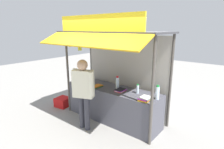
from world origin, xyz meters
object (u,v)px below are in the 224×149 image
Objects in this scene: banana_bunch_inner_right at (80,47)px; banana_bunch_inner_left at (70,44)px; water_bottle_front_right at (84,75)px; magazine_stack_far_right at (97,86)px; water_bottle_front_left at (117,83)px; banana_bunch_rightmost at (98,46)px; water_bottle_left at (138,89)px; magazine_stack_right at (121,90)px; plastic_crate at (63,102)px; vendor_person at (83,88)px; water_bottle_far_left at (157,93)px; magazine_stack_mid_left at (145,99)px.

banana_bunch_inner_left is at bearing 179.78° from banana_bunch_inner_right.
magazine_stack_far_right is (0.72, -0.22, -0.13)m from water_bottle_front_right.
banana_bunch_rightmost reaches higher than water_bottle_front_left.
water_bottle_left is 0.68× the size of banana_bunch_inner_right.
magazine_stack_right is 0.72× the size of plastic_crate.
magazine_stack_right is (1.38, -0.09, -0.12)m from water_bottle_front_right.
water_bottle_front_right is at bearing -178.61° from water_bottle_front_left.
banana_bunch_rightmost reaches higher than vendor_person.
plastic_crate is (-2.38, -0.37, -0.82)m from water_bottle_left.
banana_bunch_inner_right is 1.31× the size of banana_bunch_rightmost.
banana_bunch_inner_left is at bearing -167.87° from water_bottle_far_left.
magazine_stack_right is at bearing 17.42° from banana_bunch_inner_left.
vendor_person reaches higher than water_bottle_front_right.
banana_bunch_inner_right is (-0.74, -0.52, 0.86)m from water_bottle_front_left.
vendor_person is (-0.34, -0.82, -0.01)m from water_bottle_front_left.
banana_bunch_inner_left is (-1.70, -0.52, 0.96)m from water_bottle_left.
water_bottle_left is 0.70× the size of water_bottle_front_left.
banana_bunch_inner_left is at bearing 135.98° from vendor_person.
plastic_crate is at bearing -150.72° from water_bottle_front_right.
magazine_stack_right is at bearing 167.97° from magazine_stack_mid_left.
magazine_stack_right is 1.12× the size of banana_bunch_rightmost.
water_bottle_front_right is 1.20m from water_bottle_front_left.
banana_bunch_inner_left is at bearing -12.81° from plastic_crate.
magazine_stack_right is at bearing -163.90° from water_bottle_left.
vendor_person is (-0.53, -0.71, 0.12)m from magazine_stack_right.
banana_bunch_inner_right is 0.59m from banana_bunch_rightmost.
water_bottle_front_left is at bearing 1.39° from water_bottle_front_right.
magazine_stack_right is at bearing -175.81° from water_bottle_far_left.
banana_bunch_inner_left is at bearing -154.83° from water_bottle_front_left.
magazine_stack_far_right is 1.40m from magazine_stack_mid_left.
vendor_person reaches higher than magazine_stack_mid_left.
water_bottle_front_left is 1.07× the size of magazine_stack_mid_left.
plastic_crate is at bearing -168.46° from water_bottle_front_left.
water_bottle_front_right is at bearing -179.08° from water_bottle_left.
vendor_person is at bearing -122.29° from banana_bunch_rightmost.
banana_bunch_inner_left is 1.92m from plastic_crate.
vendor_person is at bearing -151.70° from water_bottle_far_left.
water_bottle_front_right reaches higher than water_bottle_far_left.
vendor_person is at bearing -112.71° from water_bottle_front_left.
banana_bunch_inner_right is (-1.83, -0.47, 0.87)m from water_bottle_far_left.
banana_bunch_inner_right is at bearing -158.47° from water_bottle_left.
magazine_stack_mid_left is 1.95m from banana_bunch_inner_right.
magazine_stack_right is 2.13m from plastic_crate.
plastic_crate is at bearing -174.76° from magazine_stack_far_right.
magazine_stack_mid_left is 0.76× the size of plastic_crate.
banana_bunch_inner_left is at bearing -156.45° from magazine_stack_far_right.
magazine_stack_far_right is 1.26m from banana_bunch_inner_left.
water_bottle_front_right reaches higher than magazine_stack_far_right.
magazine_stack_mid_left is at bearing -1.17° from magazine_stack_far_right.
magazine_stack_mid_left is at bearing -16.49° from water_bottle_front_left.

